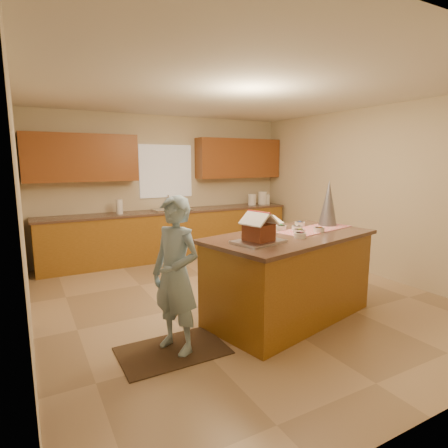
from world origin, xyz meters
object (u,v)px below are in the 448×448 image
(island_base, at_px, (289,278))
(gingerbread_house, at_px, (259,230))
(tinsel_tree, at_px, (328,203))
(boy, at_px, (176,275))

(island_base, xyz_separation_m, gingerbread_house, (-0.57, -0.19, 0.67))
(island_base, xyz_separation_m, tinsel_tree, (0.82, 0.25, 0.82))
(tinsel_tree, bearing_deg, gingerbread_house, -162.68)
(boy, height_order, gingerbread_house, boy)
(tinsel_tree, relative_size, boy, 0.40)
(boy, xyz_separation_m, gingerbread_house, (0.89, -0.08, 0.37))
(tinsel_tree, height_order, gingerbread_house, tinsel_tree)
(island_base, distance_m, tinsel_tree, 1.19)
(island_base, height_order, gingerbread_house, gingerbread_house)
(tinsel_tree, bearing_deg, boy, -171.15)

